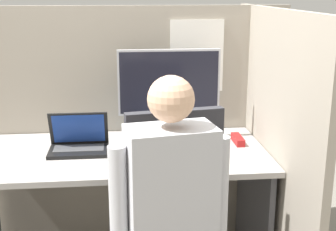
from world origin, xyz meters
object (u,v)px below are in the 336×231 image
object	(u,v)px
paper_box	(169,132)
monitor	(169,85)
stapler	(238,140)
person	(170,223)
laptop	(79,144)
carrot_toy	(132,159)

from	to	relation	value
paper_box	monitor	xyz separation A→B (m)	(0.00, 0.00, 0.28)
paper_box	stapler	xyz separation A→B (m)	(0.39, -0.12, -0.02)
monitor	person	bearing A→B (deg)	-95.74
laptop	stapler	bearing A→B (deg)	3.43
stapler	carrot_toy	bearing A→B (deg)	-156.76
paper_box	carrot_toy	world-z (taller)	paper_box
monitor	carrot_toy	xyz separation A→B (m)	(-0.23, -0.39, -0.30)
paper_box	monitor	world-z (taller)	monitor
stapler	carrot_toy	size ratio (longest dim) A/B	1.38
laptop	carrot_toy	size ratio (longest dim) A/B	2.73
paper_box	monitor	bearing A→B (deg)	90.00
monitor	carrot_toy	world-z (taller)	monitor
laptop	paper_box	bearing A→B (deg)	19.06
paper_box	carrot_toy	bearing A→B (deg)	-120.66
paper_box	laptop	bearing A→B (deg)	-160.94
carrot_toy	person	bearing A→B (deg)	-78.51
paper_box	carrot_toy	xyz separation A→B (m)	(-0.23, -0.39, -0.02)
monitor	stapler	size ratio (longest dim) A/B	3.67
paper_box	monitor	distance (m)	0.28
laptop	carrot_toy	bearing A→B (deg)	-36.60
laptop	person	size ratio (longest dim) A/B	0.24
monitor	carrot_toy	distance (m)	0.54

